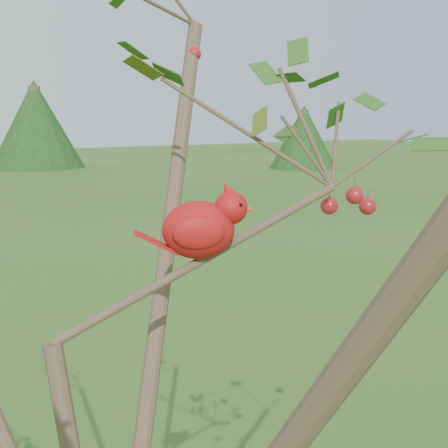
# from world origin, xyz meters

# --- Properties ---
(crabapple_tree) EXTENTS (2.35, 2.05, 2.95)m
(crabapple_tree) POSITION_xyz_m (0.03, -0.02, 2.12)
(crabapple_tree) COLOR #443224
(crabapple_tree) RESTS_ON ground
(cardinal) EXTENTS (0.23, 0.15, 0.16)m
(cardinal) POSITION_xyz_m (0.24, 0.07, 2.14)
(cardinal) COLOR red
(cardinal) RESTS_ON ground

